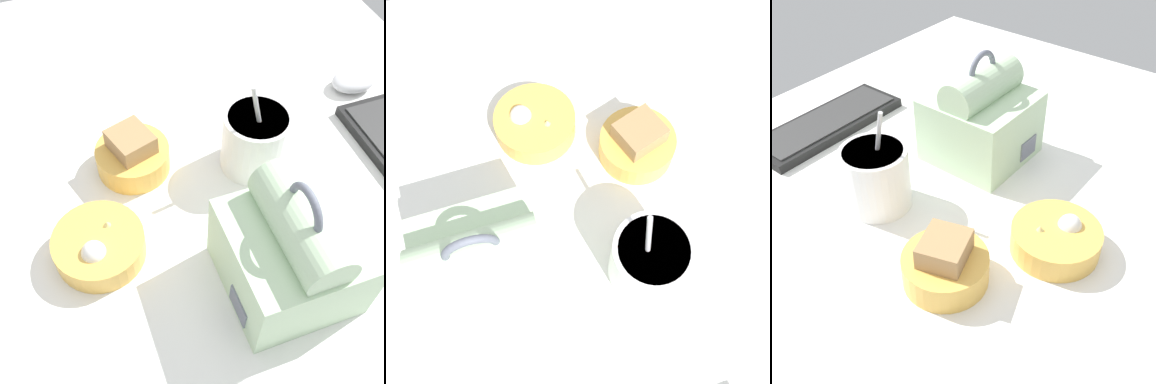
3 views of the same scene
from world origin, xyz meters
TOP-DOWN VIEW (x-y plane):
  - desk_surface at (0.00, 0.00)cm, footprint 140.00×110.00cm
  - keyboard at (4.74, 35.43)cm, footprint 31.31×11.53cm
  - lunch_bag at (16.40, 5.34)cm, footprint 16.94×17.10cm
  - soup_cup at (-5.27, 10.22)cm, footprint 10.83×10.83cm
  - bento_bowl_sandwich at (-11.12, -8.90)cm, footprint 12.18×12.18cm
  - bento_bowl_snacks at (3.36, -18.01)cm, footprint 13.39×13.39cm

SIDE VIEW (x-z plane):
  - desk_surface at x=0.00cm, z-range 0.00..2.00cm
  - keyboard at x=4.74cm, z-range 1.97..4.07cm
  - bento_bowl_snacks at x=3.36cm, z-range 1.38..7.10cm
  - bento_bowl_sandwich at x=-11.12cm, z-range 1.00..8.85cm
  - soup_cup at x=-5.27cm, z-range -1.33..16.42cm
  - lunch_bag at x=16.40cm, z-range -0.69..19.84cm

